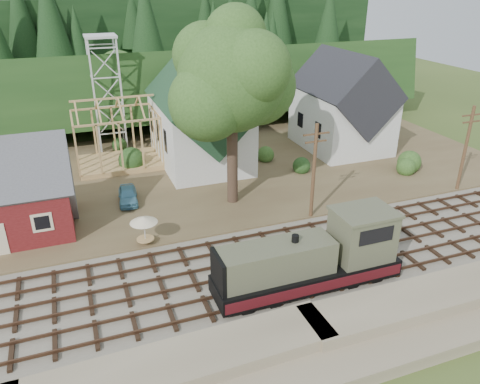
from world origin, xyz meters
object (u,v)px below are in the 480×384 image
object	(u,v)px
car_red	(359,145)
car_blue	(128,195)
locomotive	(315,259)
patio_set	(144,221)

from	to	relation	value
car_red	car_blue	bearing A→B (deg)	105.69
locomotive	car_blue	bearing A→B (deg)	120.15
locomotive	patio_set	world-z (taller)	locomotive
locomotive	car_blue	world-z (taller)	locomotive
locomotive	patio_set	size ratio (longest dim) A/B	5.36
locomotive	car_red	bearing A→B (deg)	50.50
car_blue	patio_set	distance (m)	7.47
patio_set	car_red	bearing A→B (deg)	24.32
patio_set	locomotive	bearing A→B (deg)	-43.24
locomotive	car_red	size ratio (longest dim) A/B	2.45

